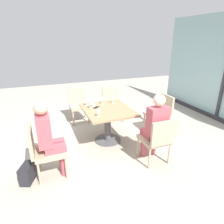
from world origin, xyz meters
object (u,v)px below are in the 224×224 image
handbag_0 (28,173)px  chair_near_window (161,111)px  chair_far_left (112,102)px  wine_glass_4 (86,100)px  wine_glass_1 (113,97)px  person_front_right (49,136)px  wine_glass_0 (90,102)px  wine_glass_3 (98,110)px  dining_table_main (108,118)px  cell_phone_on_table (96,107)px  chair_side_end (78,103)px  coffee_cup (93,104)px  person_far_right (155,125)px  chair_far_right (158,138)px  wine_glass_2 (102,98)px  chair_front_right (43,149)px

handbag_0 → chair_near_window: bearing=126.4°
chair_far_left → wine_glass_4: size_ratio=4.70×
chair_near_window → wine_glass_1: size_ratio=4.70×
wine_glass_1 → handbag_0: bearing=-60.0°
person_front_right → wine_glass_0: size_ratio=6.81×
wine_glass_0 → wine_glass_3: 0.49m
chair_far_left → chair_near_window: same height
dining_table_main → wine_glass_0: 0.48m
chair_near_window → cell_phone_on_table: bearing=-96.3°
wine_glass_1 → chair_side_end: bearing=-149.5°
chair_side_end → wine_glass_0: (1.16, 0.04, 0.37)m
dining_table_main → chair_side_end: size_ratio=1.29×
coffee_cup → cell_phone_on_table: coffee_cup is taller
wine_glass_1 → wine_glass_4: same height
wine_glass_1 → handbag_0: (1.06, -1.83, -0.72)m
wine_glass_0 → person_far_right: bearing=36.8°
coffee_cup → handbag_0: size_ratio=0.30×
chair_far_right → chair_far_left: (-2.12, 0.00, 0.00)m
wine_glass_4 → cell_phone_on_table: wine_glass_4 is taller
chair_far_right → wine_glass_2: wine_glass_2 is taller
chair_side_end → chair_far_right: bearing=20.1°
coffee_cup → chair_far_left: bearing=136.2°
chair_far_right → chair_near_window: same height
chair_far_left → coffee_cup: bearing=-43.8°
dining_table_main → wine_glass_4: size_ratio=6.05×
chair_far_left → cell_phone_on_table: size_ratio=6.04×
person_far_right → wine_glass_0: bearing=-143.2°
person_front_right → wine_glass_4: bearing=141.3°
coffee_cup → cell_phone_on_table: bearing=14.9°
wine_glass_4 → chair_near_window: bearing=77.3°
cell_phone_on_table → wine_glass_3: bearing=-45.1°
chair_front_right → chair_near_window: (-0.71, 2.63, 0.00)m
wine_glass_2 → wine_glass_4: size_ratio=1.00×
chair_side_end → handbag_0: size_ratio=2.90×
wine_glass_2 → wine_glass_4: bearing=-94.9°
chair_side_end → person_front_right: 2.21m
chair_front_right → wine_glass_4: bearing=137.9°
wine_glass_1 → wine_glass_3: same height
chair_side_end → cell_phone_on_table: (1.15, 0.16, 0.24)m
dining_table_main → person_front_right: bearing=-59.7°
handbag_0 → wine_glass_1: bearing=142.2°
person_front_right → cell_phone_on_table: size_ratio=8.75×
wine_glass_3 → coffee_cup: 0.62m
chair_far_left → person_far_right: size_ratio=0.69×
person_far_right → chair_far_right: bearing=0.0°
chair_far_right → person_front_right: 1.78m
wine_glass_0 → handbag_0: (0.90, -1.28, -0.72)m
person_front_right → person_far_right: 1.75m
chair_far_left → wine_glass_3: bearing=-30.5°
wine_glass_0 → wine_glass_1: 0.57m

